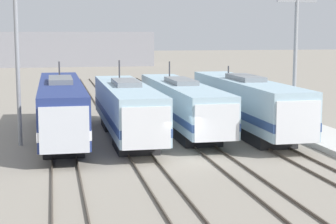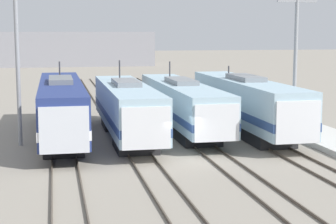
{
  "view_description": "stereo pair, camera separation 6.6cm",
  "coord_description": "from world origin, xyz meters",
  "views": [
    {
      "loc": [
        -7.43,
        -31.77,
        7.56
      ],
      "look_at": [
        -0.43,
        2.12,
        2.64
      ],
      "focal_mm": 60.0,
      "sensor_mm": 36.0,
      "label": 1
    },
    {
      "loc": [
        -7.37,
        -31.78,
        7.56
      ],
      "look_at": [
        -0.43,
        2.12,
        2.64
      ],
      "focal_mm": 60.0,
      "sensor_mm": 36.0,
      "label": 2
    }
  ],
  "objects": [
    {
      "name": "depot_building",
      "position": [
        -5.92,
        100.09,
        3.84
      ],
      "size": [
        42.19,
        14.1,
        7.67
      ],
      "color": "gray",
      "rests_on": "ground_plane"
    },
    {
      "name": "rail_pair_center_left",
      "position": [
        -2.29,
        0.0,
        0.07
      ],
      "size": [
        1.51,
        120.0,
        0.15
      ],
      "color": "#4C4238",
      "rests_on": "ground_plane"
    },
    {
      "name": "catenary_tower_left",
      "position": [
        -9.68,
        6.67,
        5.92
      ],
      "size": [
        3.04,
        0.28,
        11.13
      ],
      "color": "gray",
      "rests_on": "ground_plane"
    },
    {
      "name": "locomotive_center_left",
      "position": [
        -2.29,
        7.45,
        2.16
      ],
      "size": [
        3.1,
        17.74,
        5.41
      ],
      "color": "#232326",
      "rests_on": "ground_plane"
    },
    {
      "name": "rail_pair_center_right",
      "position": [
        2.29,
        0.0,
        0.07
      ],
      "size": [
        1.51,
        120.0,
        0.15
      ],
      "color": "#4C4238",
      "rests_on": "ground_plane"
    },
    {
      "name": "rail_pair_far_right",
      "position": [
        6.88,
        0.0,
        0.07
      ],
      "size": [
        1.51,
        120.0,
        0.15
      ],
      "color": "#4C4238",
      "rests_on": "ground_plane"
    },
    {
      "name": "catenary_tower_right",
      "position": [
        10.02,
        6.67,
        5.92
      ],
      "size": [
        3.04,
        0.28,
        11.13
      ],
      "color": "gray",
      "rests_on": "ground_plane"
    },
    {
      "name": "rail_pair_far_left",
      "position": [
        -6.88,
        0.0,
        0.07
      ],
      "size": [
        1.51,
        120.0,
        0.15
      ],
      "color": "#4C4238",
      "rests_on": "ground_plane"
    },
    {
      "name": "locomotive_far_right",
      "position": [
        6.88,
        7.97,
        2.23
      ],
      "size": [
        3.11,
        19.1,
        4.82
      ],
      "color": "#232326",
      "rests_on": "ground_plane"
    },
    {
      "name": "locomotive_far_left",
      "position": [
        -6.88,
        8.52,
        2.25
      ],
      "size": [
        3.01,
        20.06,
        5.29
      ],
      "color": "black",
      "rests_on": "ground_plane"
    },
    {
      "name": "ground_plane",
      "position": [
        0.0,
        0.0,
        0.0
      ],
      "size": [
        400.0,
        400.0,
        0.0
      ],
      "primitive_type": "plane",
      "color": "gray"
    },
    {
      "name": "locomotive_center_right",
      "position": [
        2.29,
        9.76,
        2.08
      ],
      "size": [
        3.1,
        19.66,
        5.13
      ],
      "color": "#232326",
      "rests_on": "ground_plane"
    }
  ]
}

